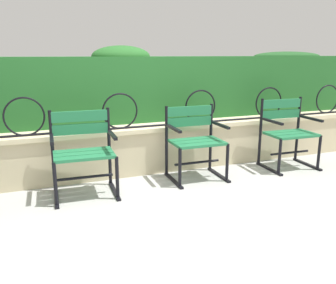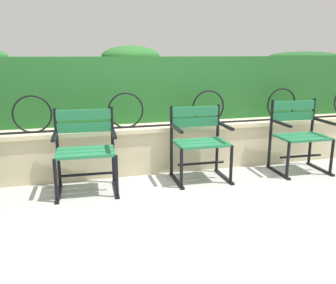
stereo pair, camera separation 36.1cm
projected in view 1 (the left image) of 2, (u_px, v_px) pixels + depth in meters
ground_plane at (174, 199)px, 3.60m from camera, size 60.00×60.00×0.00m
stone_wall at (145, 148)px, 4.39m from camera, size 8.39×0.41×0.57m
iron_arch_fence at (124, 114)px, 4.12m from camera, size 7.83×0.02×0.42m
hedge_row at (131, 86)px, 4.61m from camera, size 8.22×0.54×0.95m
park_chair_centre_left at (83, 150)px, 3.63m from camera, size 0.65×0.55×0.87m
park_chair_centre_right at (195, 139)px, 4.13m from camera, size 0.63×0.53×0.84m
park_chair_rightmost at (287, 131)px, 4.54m from camera, size 0.64×0.54×0.87m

